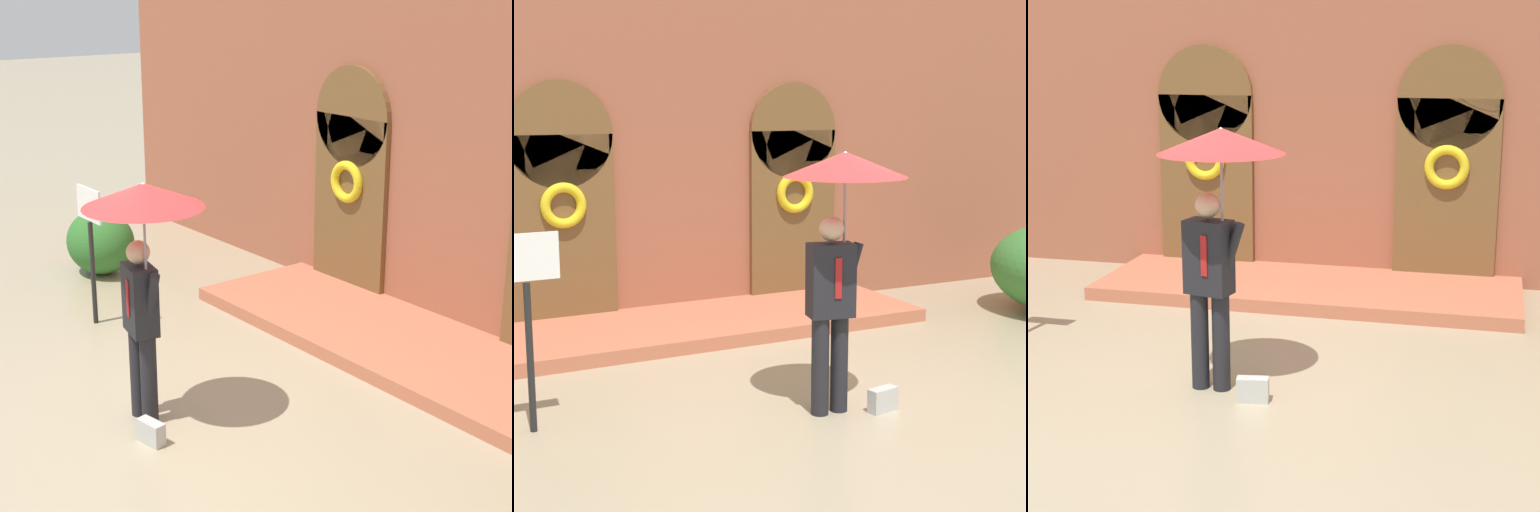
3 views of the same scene
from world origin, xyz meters
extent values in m
plane|color=tan|center=(0.00, 0.00, 0.00)|extent=(80.00, 80.00, 0.00)
cube|color=#9E563D|center=(0.00, 4.20, 2.80)|extent=(14.00, 0.50, 5.60)
cube|color=brown|center=(-1.60, 3.91, 1.20)|extent=(1.30, 0.08, 2.40)
cylinder|color=brown|center=(-1.60, 3.91, 2.40)|extent=(1.30, 0.08, 1.30)
cube|color=brown|center=(1.60, 3.91, 1.20)|extent=(1.30, 0.08, 2.40)
cylinder|color=brown|center=(1.60, 3.91, 2.40)|extent=(1.30, 0.08, 1.30)
torus|color=yellow|center=(-1.60, 3.84, 1.55)|extent=(0.56, 0.12, 0.56)
torus|color=yellow|center=(1.60, 3.84, 1.55)|extent=(0.56, 0.12, 0.56)
cube|color=#B56346|center=(0.00, 3.05, 0.08)|extent=(5.20, 1.80, 0.16)
cylinder|color=black|center=(-0.30, -0.10, 0.45)|extent=(0.16, 0.16, 0.90)
cylinder|color=black|center=(-0.10, -0.10, 0.45)|extent=(0.16, 0.16, 0.90)
cube|color=black|center=(-0.20, -0.10, 1.23)|extent=(0.44, 0.32, 0.66)
cube|color=#A51919|center=(-0.20, -0.23, 1.27)|extent=(0.06, 0.02, 0.36)
sphere|color=tan|center=(-0.20, -0.10, 1.69)|extent=(0.22, 0.22, 0.22)
cylinder|color=black|center=(0.02, -0.10, 1.33)|extent=(0.22, 0.09, 0.46)
cylinder|color=gray|center=(-0.07, -0.10, 1.65)|extent=(0.02, 0.02, 0.98)
cone|color=red|center=(-0.07, -0.10, 2.25)|extent=(1.10, 1.10, 0.22)
cone|color=white|center=(-0.07, -0.10, 2.27)|extent=(0.61, 0.61, 0.20)
cube|color=#B7B7B2|center=(0.25, -0.30, 0.11)|extent=(0.30, 0.17, 0.22)
camera|label=1|loc=(6.35, -3.78, 4.03)|focal=60.00mm
camera|label=2|loc=(-4.06, -6.44, 2.79)|focal=60.00mm
camera|label=3|loc=(2.20, -6.99, 3.03)|focal=60.00mm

